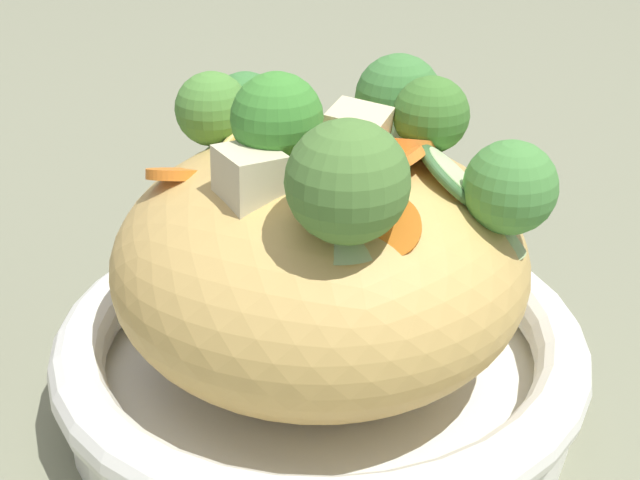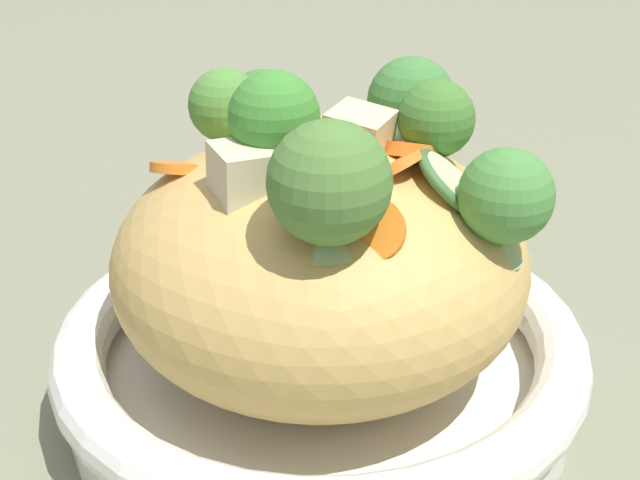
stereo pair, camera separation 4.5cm
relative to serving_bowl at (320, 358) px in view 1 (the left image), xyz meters
name	(u,v)px [view 1 (the left image)]	position (x,y,z in m)	size (l,w,h in m)	color
ground_plane	(320,398)	(0.00, 0.00, -0.03)	(3.00, 3.00, 0.00)	#73765C
serving_bowl	(320,358)	(0.00, 0.00, 0.00)	(0.28, 0.28, 0.05)	white
noodle_heap	(320,261)	(0.00, 0.00, 0.06)	(0.21, 0.21, 0.13)	tan
broccoli_florets	(345,137)	(0.00, -0.01, 0.12)	(0.22, 0.18, 0.08)	#A0BA7B
carrot_coins	(348,174)	(-0.02, 0.00, 0.11)	(0.15, 0.12, 0.04)	orange
zucchini_slices	(418,156)	(-0.03, -0.04, 0.11)	(0.10, 0.06, 0.04)	beige
chicken_chunks	(307,154)	(0.00, 0.01, 0.12)	(0.05, 0.10, 0.03)	beige
chopsticks_pair	(378,173)	(0.17, -0.26, -0.02)	(0.16, 0.17, 0.01)	black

